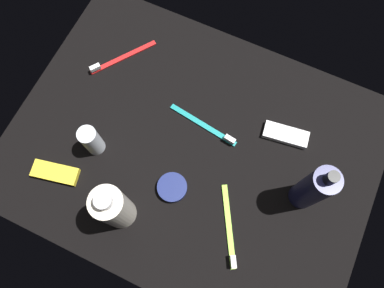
{
  "coord_description": "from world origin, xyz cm",
  "views": [
    {
      "loc": [
        -10.55,
        22.64,
        81.08
      ],
      "look_at": [
        0.0,
        0.0,
        3.0
      ],
      "focal_mm": 34.09,
      "sensor_mm": 36.0,
      "label": 1
    }
  ],
  "objects_px": {
    "deodorant_stick": "(92,141)",
    "snack_bar_white": "(286,135)",
    "bodywash_bottle": "(114,208)",
    "snack_bar_yellow": "(55,173)",
    "lotion_bottle": "(314,187)",
    "toothbrush_teal": "(206,126)",
    "toothbrush_red": "(119,58)",
    "cream_tin_left": "(172,188)",
    "toothbrush_lime": "(229,231)"
  },
  "relations": [
    {
      "from": "bodywash_bottle",
      "to": "cream_tin_left",
      "type": "height_order",
      "value": "bodywash_bottle"
    },
    {
      "from": "snack_bar_white",
      "to": "deodorant_stick",
      "type": "bearing_deg",
      "value": 20.48
    },
    {
      "from": "toothbrush_teal",
      "to": "snack_bar_white",
      "type": "bearing_deg",
      "value": -161.57
    },
    {
      "from": "toothbrush_teal",
      "to": "cream_tin_left",
      "type": "distance_m",
      "value": 0.17
    },
    {
      "from": "lotion_bottle",
      "to": "toothbrush_lime",
      "type": "relative_size",
      "value": 1.25
    },
    {
      "from": "snack_bar_yellow",
      "to": "lotion_bottle",
      "type": "bearing_deg",
      "value": -172.16
    },
    {
      "from": "bodywash_bottle",
      "to": "deodorant_stick",
      "type": "xyz_separation_m",
      "value": [
        0.13,
        -0.11,
        -0.04
      ]
    },
    {
      "from": "toothbrush_red",
      "to": "toothbrush_teal",
      "type": "distance_m",
      "value": 0.28
    },
    {
      "from": "lotion_bottle",
      "to": "snack_bar_white",
      "type": "relative_size",
      "value": 1.95
    },
    {
      "from": "deodorant_stick",
      "to": "toothbrush_teal",
      "type": "xyz_separation_m",
      "value": [
        -0.21,
        -0.15,
        -0.04
      ]
    },
    {
      "from": "bodywash_bottle",
      "to": "toothbrush_lime",
      "type": "height_order",
      "value": "bodywash_bottle"
    },
    {
      "from": "bodywash_bottle",
      "to": "toothbrush_red",
      "type": "xyz_separation_m",
      "value": [
        0.19,
        -0.34,
        -0.08
      ]
    },
    {
      "from": "deodorant_stick",
      "to": "snack_bar_white",
      "type": "relative_size",
      "value": 0.87
    },
    {
      "from": "bodywash_bottle",
      "to": "toothbrush_lime",
      "type": "distance_m",
      "value": 0.25
    },
    {
      "from": "lotion_bottle",
      "to": "cream_tin_left",
      "type": "xyz_separation_m",
      "value": [
        0.27,
        0.11,
        -0.08
      ]
    },
    {
      "from": "lotion_bottle",
      "to": "toothbrush_teal",
      "type": "bearing_deg",
      "value": -12.37
    },
    {
      "from": "deodorant_stick",
      "to": "lotion_bottle",
      "type": "bearing_deg",
      "value": -168.6
    },
    {
      "from": "lotion_bottle",
      "to": "toothbrush_lime",
      "type": "xyz_separation_m",
      "value": [
        0.11,
        0.14,
        -0.08
      ]
    },
    {
      "from": "toothbrush_red",
      "to": "cream_tin_left",
      "type": "xyz_separation_m",
      "value": [
        -0.26,
        0.24,
        0.0
      ]
    },
    {
      "from": "deodorant_stick",
      "to": "toothbrush_red",
      "type": "distance_m",
      "value": 0.24
    },
    {
      "from": "deodorant_stick",
      "to": "snack_bar_white",
      "type": "bearing_deg",
      "value": -151.56
    },
    {
      "from": "toothbrush_teal",
      "to": "bodywash_bottle",
      "type": "bearing_deg",
      "value": 71.94
    },
    {
      "from": "snack_bar_white",
      "to": "cream_tin_left",
      "type": "distance_m",
      "value": 0.29
    },
    {
      "from": "toothbrush_teal",
      "to": "toothbrush_lime",
      "type": "height_order",
      "value": "same"
    },
    {
      "from": "toothbrush_red",
      "to": "snack_bar_yellow",
      "type": "distance_m",
      "value": 0.32
    },
    {
      "from": "lotion_bottle",
      "to": "toothbrush_lime",
      "type": "distance_m",
      "value": 0.2
    },
    {
      "from": "lotion_bottle",
      "to": "bodywash_bottle",
      "type": "height_order",
      "value": "lotion_bottle"
    },
    {
      "from": "lotion_bottle",
      "to": "toothbrush_red",
      "type": "relative_size",
      "value": 1.33
    },
    {
      "from": "lotion_bottle",
      "to": "bodywash_bottle",
      "type": "bearing_deg",
      "value": 30.89
    },
    {
      "from": "lotion_bottle",
      "to": "deodorant_stick",
      "type": "height_order",
      "value": "lotion_bottle"
    },
    {
      "from": "toothbrush_teal",
      "to": "snack_bar_yellow",
      "type": "distance_m",
      "value": 0.36
    },
    {
      "from": "deodorant_stick",
      "to": "toothbrush_lime",
      "type": "relative_size",
      "value": 0.56
    },
    {
      "from": "lotion_bottle",
      "to": "toothbrush_teal",
      "type": "xyz_separation_m",
      "value": [
        0.26,
        -0.06,
        -0.08
      ]
    },
    {
      "from": "bodywash_bottle",
      "to": "deodorant_stick",
      "type": "height_order",
      "value": "bodywash_bottle"
    },
    {
      "from": "lotion_bottle",
      "to": "bodywash_bottle",
      "type": "xyz_separation_m",
      "value": [
        0.34,
        0.21,
        -0.01
      ]
    },
    {
      "from": "bodywash_bottle",
      "to": "snack_bar_yellow",
      "type": "height_order",
      "value": "bodywash_bottle"
    },
    {
      "from": "deodorant_stick",
      "to": "toothbrush_red",
      "type": "bearing_deg",
      "value": -74.82
    },
    {
      "from": "bodywash_bottle",
      "to": "snack_bar_yellow",
      "type": "xyz_separation_m",
      "value": [
        0.18,
        -0.02,
        -0.08
      ]
    },
    {
      "from": "toothbrush_teal",
      "to": "snack_bar_yellow",
      "type": "bearing_deg",
      "value": 43.05
    },
    {
      "from": "toothbrush_red",
      "to": "cream_tin_left",
      "type": "distance_m",
      "value": 0.36
    },
    {
      "from": "lotion_bottle",
      "to": "cream_tin_left",
      "type": "height_order",
      "value": "lotion_bottle"
    },
    {
      "from": "toothbrush_lime",
      "to": "cream_tin_left",
      "type": "bearing_deg",
      "value": -11.99
    },
    {
      "from": "deodorant_stick",
      "to": "toothbrush_teal",
      "type": "distance_m",
      "value": 0.26
    },
    {
      "from": "deodorant_stick",
      "to": "snack_bar_yellow",
      "type": "height_order",
      "value": "deodorant_stick"
    },
    {
      "from": "bodywash_bottle",
      "to": "snack_bar_white",
      "type": "xyz_separation_m",
      "value": [
        -0.26,
        -0.32,
        -0.08
      ]
    },
    {
      "from": "lotion_bottle",
      "to": "snack_bar_yellow",
      "type": "xyz_separation_m",
      "value": [
        0.52,
        0.19,
        -0.08
      ]
    },
    {
      "from": "snack_bar_white",
      "to": "snack_bar_yellow",
      "type": "distance_m",
      "value": 0.54
    },
    {
      "from": "snack_bar_yellow",
      "to": "toothbrush_lime",
      "type": "bearing_deg",
      "value": 174.69
    },
    {
      "from": "lotion_bottle",
      "to": "toothbrush_lime",
      "type": "height_order",
      "value": "lotion_bottle"
    },
    {
      "from": "toothbrush_red",
      "to": "snack_bar_white",
      "type": "height_order",
      "value": "toothbrush_red"
    }
  ]
}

